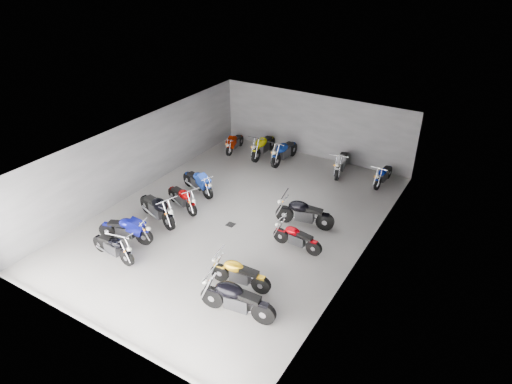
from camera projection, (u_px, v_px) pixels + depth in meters
ground at (238, 219)px, 18.07m from camera, size 14.00×14.00×0.00m
wall_back at (314, 126)px, 22.51m from camera, size 10.00×0.10×3.20m
wall_left at (139, 155)px, 19.54m from camera, size 0.10×14.00×3.20m
wall_right at (364, 220)px, 15.03m from camera, size 0.10×14.00×3.20m
ceiling at (236, 144)px, 16.49m from camera, size 10.00×14.00×0.04m
drain_grate at (231, 225)px, 17.69m from camera, size 0.32×0.32×0.01m
motorcycle_left_a at (113, 247)px, 15.63m from camera, size 2.01×0.43×0.88m
motorcycle_left_b at (126, 229)px, 16.49m from camera, size 2.10×0.71×0.94m
motorcycle_left_c at (157, 208)px, 17.66m from camera, size 2.32×0.86×1.05m
motorcycle_left_d at (182, 198)px, 18.52m from camera, size 2.00×0.86×0.92m
motorcycle_left_e at (198, 182)px, 19.70m from camera, size 2.06×0.81×0.93m
motorcycle_right_a at (236, 299)px, 13.23m from camera, size 2.39×0.56×1.05m
motorcycle_right_b at (239, 274)px, 14.35m from camera, size 2.07×0.48×0.91m
motorcycle_right_d at (297, 238)px, 16.14m from camera, size 1.93×0.40×0.85m
motorcycle_right_e at (304, 213)px, 17.39m from camera, size 2.28×0.63×1.01m
motorcycle_back_a at (235, 143)px, 23.57m from camera, size 0.46×1.90×0.84m
motorcycle_back_b at (263, 146)px, 22.96m from camera, size 0.49×2.36×1.04m
motorcycle_back_c at (284, 151)px, 22.37m from camera, size 0.47×2.33×1.03m
motorcycle_back_e at (341, 163)px, 21.29m from camera, size 0.60×2.24×0.99m
motorcycle_back_f at (383, 175)px, 20.38m from camera, size 0.40×1.92×0.84m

